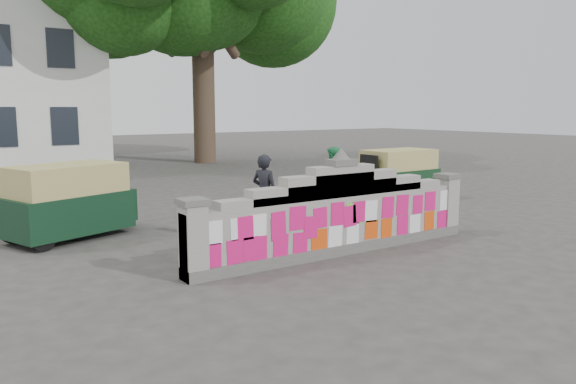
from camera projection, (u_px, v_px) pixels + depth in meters
The scene contains 7 objects.
ground at pixel (340, 253), 10.70m from camera, with size 100.00×100.00×0.00m, color #383533.
parapet_wall at pixel (340, 215), 10.58m from camera, with size 6.48×0.44×2.01m.
cyclist_bike at pixel (265, 221), 11.40m from camera, with size 0.62×1.77×0.93m, color black.
cyclist_rider at pixel (265, 205), 11.35m from camera, with size 0.58×0.38×1.58m, color black.
pedestrian at pixel (334, 179), 14.99m from camera, with size 0.84×0.65×1.72m, color #289355.
rickshaw_left at pixel (71, 200), 11.82m from camera, with size 2.93×2.07×1.58m.
rickshaw_right at pixel (397, 174), 16.87m from camera, with size 2.73×1.29×1.51m.
Camera 1 is at (-6.70, -8.03, 2.73)m, focal length 35.00 mm.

